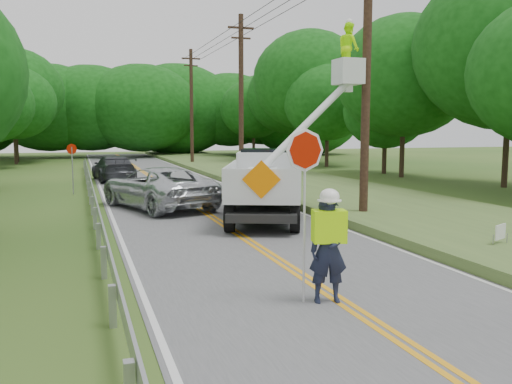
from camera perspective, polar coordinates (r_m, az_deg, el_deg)
name	(u,v)px	position (r m, az deg, el deg)	size (l,w,h in m)	color
ground	(367,320)	(9.53, 11.71, -13.08)	(140.00, 140.00, 0.00)	#295219
road	(195,206)	(22.44, -6.43, -1.51)	(7.20, 96.00, 0.03)	#545457
guardrail	(93,194)	(22.80, -16.85, -0.25)	(0.18, 48.00, 0.77)	#9C9EA4
utility_poles	(283,86)	(26.61, 2.83, 11.16)	(1.60, 43.30, 10.00)	black
tall_grass_verge	(349,196)	(24.85, 9.80, -0.44)	(7.00, 96.00, 0.30)	#465F2F
treeline_right	(380,82)	(39.75, 12.96, 11.23)	(12.69, 55.37, 12.16)	#332319
treeline_horizon	(129,109)	(64.28, -13.33, 8.59)	(56.56, 15.37, 11.55)	#0F460E
flagger	(328,242)	(9.96, 7.63, -5.23)	(1.22, 0.62, 3.19)	#191E33
bucket_truck	(271,174)	(19.91, 1.64, 1.91)	(5.28, 7.21, 6.73)	black
suv_silver	(158,187)	(22.05, -10.37, 0.49)	(2.76, 5.99, 1.67)	silver
suv_darkgrey	(114,168)	(34.32, -14.82, 2.46)	(2.15, 5.30, 1.54)	#33363B
stop_sign_permanent	(72,161)	(27.72, -18.87, 3.13)	(0.50, 0.23, 2.48)	#9C9EA4
yard_sign	(500,233)	(15.03, 24.44, -3.97)	(0.51, 0.25, 0.80)	white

